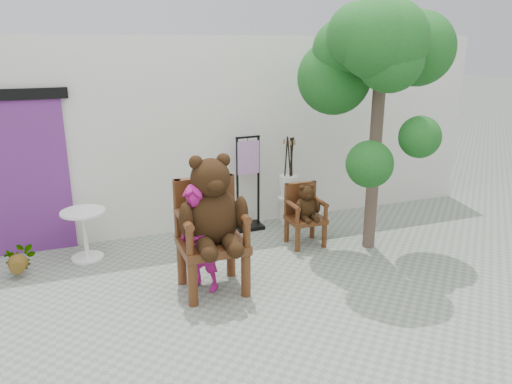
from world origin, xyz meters
TOP-DOWN VIEW (x-y plane):
  - ground_plane at (0.00, 0.00)m, footprint 60.00×60.00m
  - back_wall at (0.00, 3.10)m, footprint 9.00×1.00m
  - doorway at (-3.00, 2.58)m, footprint 1.40×0.11m
  - chair_big at (-0.87, 0.57)m, footprint 0.82×0.89m
  - chair_small at (0.80, 1.45)m, footprint 0.52×0.50m
  - person at (-1.02, 0.54)m, footprint 0.58×0.59m
  - cafe_table at (-2.28, 2.04)m, footprint 0.60×0.60m
  - display_stand at (0.23, 2.35)m, footprint 0.47×0.37m
  - stool_bucket at (0.93, 2.35)m, footprint 0.32×0.32m
  - tree at (1.47, 0.90)m, footprint 2.13×1.89m
  - potted_plant at (-3.12, 1.84)m, footprint 0.39×0.34m

SIDE VIEW (x-z plane):
  - ground_plane at x=0.00m, z-range 0.00..0.00m
  - potted_plant at x=-3.12m, z-range 0.00..0.43m
  - cafe_table at x=-2.28m, z-range 0.09..0.79m
  - chair_small at x=0.80m, z-range 0.09..1.02m
  - display_stand at x=0.23m, z-range -0.17..1.34m
  - stool_bucket at x=0.93m, z-range -0.08..1.37m
  - person at x=-1.02m, z-range 0.00..1.37m
  - chair_big at x=-0.87m, z-range 0.11..1.80m
  - doorway at x=-3.00m, z-range 0.00..2.33m
  - back_wall at x=0.00m, z-range 0.00..3.00m
  - tree at x=1.47m, z-range 0.97..4.42m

